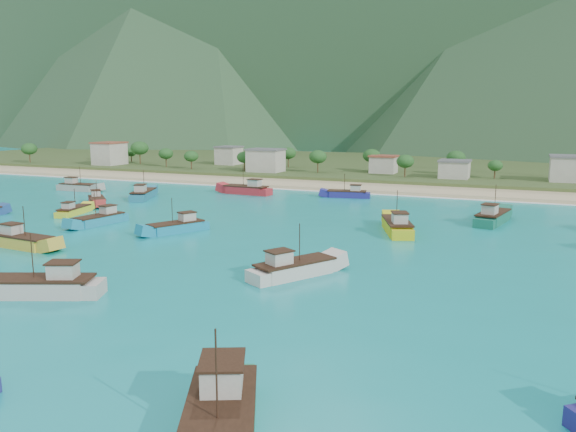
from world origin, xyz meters
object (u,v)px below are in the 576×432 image
at_px(boat_13, 74,211).
at_px(boat_18, 177,228).
at_px(boat_14, 247,190).
at_px(boat_17, 97,201).
at_px(boat_0, 348,195).
at_px(boat_11, 22,242).
at_px(boat_23, 220,428).
at_px(boat_24, 44,287).
at_px(boat_12, 100,220).
at_px(boat_5, 493,218).
at_px(boat_21, 143,195).
at_px(boat_19, 294,270).
at_px(boat_1, 78,187).
at_px(boat_8, 397,227).

bearing_deg(boat_13, boat_18, -25.20).
distance_m(boat_14, boat_17, 35.12).
relative_size(boat_0, boat_11, 0.93).
height_order(boat_23, boat_24, boat_23).
distance_m(boat_12, boat_23, 73.36).
xyz_separation_m(boat_5, boat_24, (-41.62, -61.91, -0.01)).
relative_size(boat_17, boat_21, 0.75).
bearing_deg(boat_5, boat_12, -145.02).
height_order(boat_0, boat_14, boat_14).
relative_size(boat_0, boat_21, 0.85).
bearing_deg(boat_0, boat_11, 146.36).
height_order(boat_12, boat_17, boat_12).
bearing_deg(boat_17, boat_18, 104.64).
bearing_deg(boat_19, boat_23, -44.22).
relative_size(boat_21, boat_24, 0.97).
xyz_separation_m(boat_1, boat_11, (38.06, -51.84, -0.01)).
height_order(boat_5, boat_17, boat_5).
height_order(boat_14, boat_19, boat_14).
bearing_deg(boat_11, boat_1, -139.26).
height_order(boat_11, boat_19, boat_19).
bearing_deg(boat_8, boat_18, -178.39).
height_order(boat_13, boat_21, boat_21).
height_order(boat_0, boat_12, boat_12).
bearing_deg(boat_11, boat_14, -179.69).
bearing_deg(boat_14, boat_12, 176.22).
distance_m(boat_0, boat_23, 101.75).
relative_size(boat_17, boat_23, 0.66).
xyz_separation_m(boat_17, boat_24, (38.21, -51.35, 0.25)).
relative_size(boat_1, boat_14, 0.90).
distance_m(boat_0, boat_8, 40.14).
bearing_deg(boat_12, boat_1, -33.56).
bearing_deg(boat_5, boat_1, -171.87).
bearing_deg(boat_0, boat_19, -178.85).
relative_size(boat_5, boat_24, 1.01).
bearing_deg(boat_13, boat_24, -62.20).
height_order(boat_1, boat_24, boat_24).
bearing_deg(boat_8, boat_13, 166.14).
xyz_separation_m(boat_18, boat_24, (5.76, -33.53, 0.19)).
bearing_deg(boat_21, boat_11, -95.24).
xyz_separation_m(boat_11, boat_18, (14.66, 17.94, -0.07)).
height_order(boat_5, boat_19, boat_5).
distance_m(boat_0, boat_14, 24.72).
height_order(boat_1, boat_19, boat_19).
bearing_deg(boat_12, boat_24, 132.24).
relative_size(boat_1, boat_18, 1.06).
bearing_deg(boat_17, boat_21, -156.00).
height_order(boat_1, boat_17, boat_1).
bearing_deg(boat_18, boat_21, -17.77).
height_order(boat_1, boat_8, boat_8).
bearing_deg(boat_0, boat_12, 137.50).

